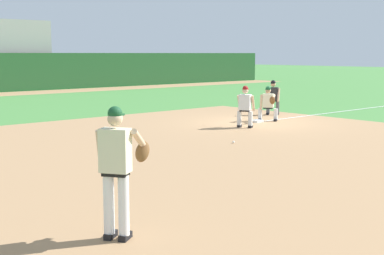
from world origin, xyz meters
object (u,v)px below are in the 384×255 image
baseball (234,142)px  baserunner (245,105)px  first_base_bag (257,121)px  pitcher (118,164)px  umpire (273,96)px  first_baseman (268,102)px

baseball → baserunner: size_ratio=0.05×
first_base_bag → pitcher: bearing=-146.4°
baseball → umpire: bearing=31.7°
baseball → umpire: 7.56m
baseball → baserunner: baserunner is taller
first_baseman → baserunner: size_ratio=0.92×
baserunner → umpire: size_ratio=1.00×
pitcher → first_baseman: pitcher is taller
baseball → first_baseman: bearing=30.2°
umpire → first_baseman: bearing=-144.4°
baseball → pitcher: pitcher is taller
first_base_bag → pitcher: pitcher is taller
baserunner → umpire: (3.75, 1.92, 0.00)m
first_baseman → first_base_bag: bearing=174.7°
pitcher → baserunner: size_ratio=1.27×
baserunner → first_base_bag: bearing=26.8°
baseball → pitcher: (-6.92, -4.54, 1.02)m
baseball → baserunner: (2.64, 2.04, 0.76)m
umpire → baseball: bearing=-148.3°
first_base_bag → pitcher: size_ratio=0.20×
first_base_bag → baserunner: size_ratio=0.26×
first_base_bag → baserunner: bearing=-153.2°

